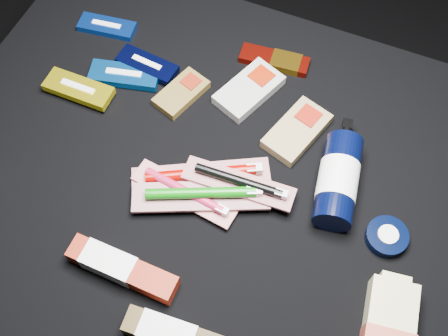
% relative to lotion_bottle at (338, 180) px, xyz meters
% --- Properties ---
extents(ground, '(3.00, 3.00, 0.00)m').
position_rel_lotion_bottle_xyz_m(ground, '(-0.20, -0.06, -0.43)').
color(ground, black).
rests_on(ground, ground).
extents(cloth_table, '(0.98, 0.78, 0.40)m').
position_rel_lotion_bottle_xyz_m(cloth_table, '(-0.20, -0.06, -0.23)').
color(cloth_table, black).
rests_on(cloth_table, ground).
extents(luna_bar_0, '(0.11, 0.06, 0.01)m').
position_rel_lotion_bottle_xyz_m(luna_bar_0, '(-0.51, 0.16, -0.02)').
color(luna_bar_0, '#0B3294').
rests_on(luna_bar_0, cloth_table).
extents(luna_bar_1, '(0.13, 0.08, 0.02)m').
position_rel_lotion_bottle_xyz_m(luna_bar_1, '(-0.43, 0.07, -0.02)').
color(luna_bar_1, '#0950A0').
rests_on(luna_bar_1, cloth_table).
extents(luna_bar_2, '(0.12, 0.05, 0.02)m').
position_rel_lotion_bottle_xyz_m(luna_bar_2, '(-0.40, 0.10, -0.02)').
color(luna_bar_2, black).
rests_on(luna_bar_2, cloth_table).
extents(luna_bar_3, '(0.13, 0.05, 0.02)m').
position_rel_lotion_bottle_xyz_m(luna_bar_3, '(-0.48, 0.00, -0.02)').
color(luna_bar_3, yellow).
rests_on(luna_bar_3, cloth_table).
extents(clif_bar_0, '(0.08, 0.11, 0.02)m').
position_rel_lotion_bottle_xyz_m(clif_bar_0, '(-0.31, 0.08, -0.02)').
color(clif_bar_0, brown).
rests_on(clif_bar_0, cloth_table).
extents(clif_bar_1, '(0.11, 0.14, 0.02)m').
position_rel_lotion_bottle_xyz_m(clif_bar_1, '(-0.20, 0.13, -0.02)').
color(clif_bar_1, '#A1A09A').
rests_on(clif_bar_1, cloth_table).
extents(clif_bar_2, '(0.10, 0.14, 0.02)m').
position_rel_lotion_bottle_xyz_m(clif_bar_2, '(-0.09, 0.08, -0.02)').
color(clif_bar_2, olive).
rests_on(clif_bar_2, cloth_table).
extents(power_bar, '(0.13, 0.05, 0.02)m').
position_rel_lotion_bottle_xyz_m(power_bar, '(-0.18, 0.21, -0.02)').
color(power_bar, '#680C06').
rests_on(power_bar, cloth_table).
extents(lotion_bottle, '(0.09, 0.20, 0.06)m').
position_rel_lotion_bottle_xyz_m(lotion_bottle, '(0.00, 0.00, 0.00)').
color(lotion_bottle, black).
rests_on(lotion_bottle, cloth_table).
extents(cream_tin_lower, '(0.07, 0.07, 0.02)m').
position_rel_lotion_bottle_xyz_m(cream_tin_lower, '(0.10, -0.05, -0.02)').
color(cream_tin_lower, black).
rests_on(cream_tin_lower, cloth_table).
extents(toothbrush_pack_0, '(0.23, 0.16, 0.03)m').
position_rel_lotion_bottle_xyz_m(toothbrush_pack_0, '(-0.21, -0.07, -0.02)').
color(toothbrush_pack_0, '#B2A8A5').
rests_on(toothbrush_pack_0, cloth_table).
extents(toothbrush_pack_1, '(0.19, 0.06, 0.02)m').
position_rel_lotion_bottle_xyz_m(toothbrush_pack_1, '(-0.22, -0.11, -0.02)').
color(toothbrush_pack_1, beige).
rests_on(toothbrush_pack_1, cloth_table).
extents(toothbrush_pack_2, '(0.22, 0.14, 0.02)m').
position_rel_lotion_bottle_xyz_m(toothbrush_pack_2, '(-0.19, -0.11, -0.01)').
color(toothbrush_pack_2, '#AAA59F').
rests_on(toothbrush_pack_2, cloth_table).
extents(toothbrush_pack_3, '(0.19, 0.05, 0.02)m').
position_rel_lotion_bottle_xyz_m(toothbrush_pack_3, '(-0.14, -0.06, -0.00)').
color(toothbrush_pack_3, '#A9A19E').
rests_on(toothbrush_pack_3, cloth_table).
extents(toothpaste_carton_red, '(0.17, 0.04, 0.03)m').
position_rel_lotion_bottle_xyz_m(toothpaste_carton_red, '(-0.26, -0.26, -0.02)').
color(toothpaste_carton_red, maroon).
rests_on(toothpaste_carton_red, cloth_table).
extents(toothpaste_carton_green, '(0.17, 0.05, 0.03)m').
position_rel_lotion_bottle_xyz_m(toothpaste_carton_green, '(-0.13, -0.32, -0.01)').
color(toothpaste_carton_green, '#35280F').
rests_on(toothpaste_carton_green, cloth_table).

